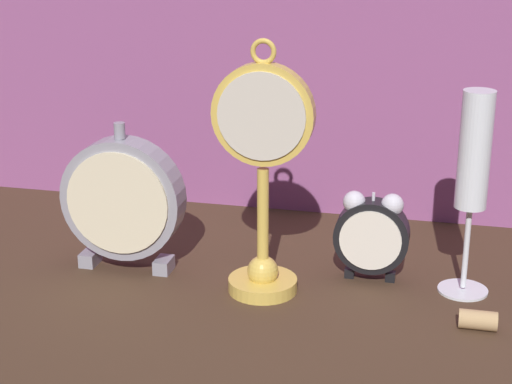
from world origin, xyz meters
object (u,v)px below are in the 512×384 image
Objects in this scene: champagne_flute at (473,168)px; alarm_clock_twin_bell at (372,232)px; mantel_clock_silver at (123,200)px; pocket_watch_on_stand at (263,178)px; wine_cork at (478,320)px.

alarm_clock_twin_bell is at bearing 175.81° from champagne_flute.
mantel_clock_silver is (-0.31, -0.04, 0.03)m from alarm_clock_twin_bell.
pocket_watch_on_stand reaches higher than alarm_clock_twin_bell.
pocket_watch_on_stand reaches higher than mantel_clock_silver.
wine_cork is (0.44, -0.06, -0.08)m from mantel_clock_silver.
alarm_clock_twin_bell is 0.46× the size of champagne_flute.
pocket_watch_on_stand is at bearing -167.12° from champagne_flute.
mantel_clock_silver is (-0.19, 0.02, -0.05)m from pocket_watch_on_stand.
wine_cork is at bearing -80.18° from champagne_flute.
alarm_clock_twin_bell is 0.18m from wine_cork.
champagne_flute reaches higher than mantel_clock_silver.
wine_cork is (0.26, -0.04, -0.13)m from pocket_watch_on_stand.
mantel_clock_silver is at bearing -175.93° from champagne_flute.
pocket_watch_on_stand is 1.23× the size of champagne_flute.
pocket_watch_on_stand is at bearing 170.98° from wine_cork.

